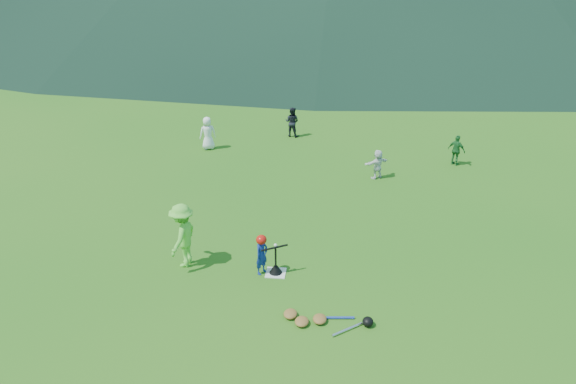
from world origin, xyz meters
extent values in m
plane|color=#246216|center=(0.00, 0.00, 0.00)|extent=(120.00, 120.00, 0.00)
cube|color=silver|center=(0.00, 0.00, 0.01)|extent=(0.45, 0.45, 0.02)
sphere|color=white|center=(0.00, 0.00, 0.74)|extent=(0.08, 0.08, 0.08)
imported|color=navy|center=(-0.31, -0.01, 0.47)|extent=(0.38, 0.41, 0.94)
imported|color=#64CC3C|center=(-2.16, 0.14, 0.77)|extent=(0.72, 1.07, 1.54)
imported|color=white|center=(-3.48, 7.83, 0.59)|extent=(0.68, 0.58, 1.18)
imported|color=black|center=(-0.64, 9.55, 0.57)|extent=(0.65, 0.57, 1.14)
imported|color=#1F692C|center=(5.10, 7.25, 0.52)|extent=(0.64, 0.56, 1.03)
imported|color=silver|center=(2.46, 5.82, 0.47)|extent=(0.87, 0.73, 0.94)
cone|color=black|center=(0.00, 0.00, 0.11)|extent=(0.30, 0.30, 0.18)
cylinder|color=black|center=(0.00, 0.00, 0.45)|extent=(0.04, 0.04, 0.50)
ellipsoid|color=#B6140C|center=(-0.31, -0.01, 0.86)|extent=(0.24, 0.26, 0.22)
cylinder|color=black|center=(-0.01, -0.05, 0.70)|extent=(0.57, 0.32, 0.07)
ellipsoid|color=olive|center=(0.75, -1.77, 0.06)|extent=(0.28, 0.34, 0.13)
ellipsoid|color=olive|center=(1.10, -1.65, 0.06)|extent=(0.28, 0.34, 0.13)
ellipsoid|color=olive|center=(0.50, -1.55, 0.06)|extent=(0.28, 0.34, 0.13)
cylinder|color=silver|center=(1.65, -1.87, 0.03)|extent=(0.60, 0.49, 0.06)
cylinder|color=#263FA5|center=(1.45, -1.52, 0.03)|extent=(0.68, 0.13, 0.05)
ellipsoid|color=black|center=(2.05, -1.67, 0.09)|extent=(0.22, 0.24, 0.19)
cube|color=gray|center=(0.00, 28.00, 0.60)|extent=(70.00, 0.03, 1.20)
cube|color=yellow|center=(0.00, 28.00, 1.24)|extent=(70.00, 0.08, 0.08)
cylinder|color=gray|center=(0.00, 28.00, 0.60)|extent=(0.07, 0.07, 1.30)
cylinder|color=#382314|center=(-22.40, 35.00, 2.17)|extent=(0.56, 0.56, 4.34)
cylinder|color=#382314|center=(-17.60, 32.00, 1.59)|extent=(0.56, 0.56, 3.18)
cylinder|color=#382314|center=(-12.80, 33.50, 1.89)|extent=(0.56, 0.56, 3.78)
cylinder|color=#382314|center=(-8.00, 35.00, 2.19)|extent=(0.56, 0.56, 4.38)
cylinder|color=#382314|center=(-3.20, 32.00, 1.61)|extent=(0.56, 0.56, 3.22)
cylinder|color=#382314|center=(1.60, 33.50, 1.91)|extent=(0.56, 0.56, 3.81)
cylinder|color=#382314|center=(6.40, 35.00, 2.20)|extent=(0.56, 0.56, 4.41)
cylinder|color=#382314|center=(11.20, 32.00, 1.63)|extent=(0.56, 0.56, 3.25)
cylinder|color=#382314|center=(16.00, 33.50, 1.92)|extent=(0.56, 0.56, 3.85)
camera|label=1|loc=(1.49, -10.76, 7.04)|focal=35.00mm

